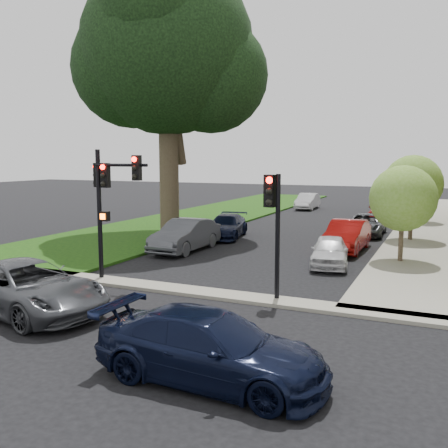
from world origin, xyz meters
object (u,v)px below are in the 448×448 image
at_px(traffic_signal_main, 108,191).
at_px(car_parked_3, 383,210).
at_px(car_cross_far, 211,347).
at_px(car_parked_6, 226,226).
at_px(small_tree_b, 413,184).
at_px(car_cross_near, 26,287).
at_px(car_parked_5, 185,235).
at_px(small_tree_a, 403,199).
at_px(traffic_signal_secondary, 274,213).
at_px(car_parked_4, 389,203).
at_px(car_parked_1, 347,236).
at_px(car_parked_9, 307,201).
at_px(eucalyptus, 166,49).
at_px(car_parked_0, 330,251).
at_px(small_tree_c, 420,183).
at_px(car_parked_2, 366,225).

bearing_deg(traffic_signal_main, car_parked_3, 72.60).
height_order(car_cross_far, car_parked_3, car_parked_3).
bearing_deg(car_parked_6, small_tree_b, 5.95).
relative_size(car_cross_near, car_parked_5, 1.16).
bearing_deg(small_tree_a, traffic_signal_secondary, -112.62).
bearing_deg(car_cross_near, car_parked_4, 0.01).
relative_size(car_cross_far, car_parked_1, 1.07).
relative_size(traffic_signal_secondary, car_parked_9, 0.95).
relative_size(eucalyptus, car_parked_0, 4.19).
xyz_separation_m(small_tree_b, car_parked_4, (-2.66, 15.11, -2.37)).
bearing_deg(small_tree_c, car_cross_far, -95.12).
bearing_deg(small_tree_c, car_parked_2, -109.90).
relative_size(small_tree_c, car_parked_5, 0.90).
height_order(small_tree_b, car_parked_0, small_tree_b).
distance_m(car_parked_4, car_parked_9, 6.98).
xyz_separation_m(small_tree_c, car_parked_0, (-2.71, -16.53, -2.21)).
bearing_deg(traffic_signal_main, car_parked_9, 90.02).
relative_size(car_parked_2, car_parked_9, 1.07).
bearing_deg(car_parked_6, eucalyptus, 174.82).
xyz_separation_m(small_tree_b, car_parked_5, (-9.95, -7.52, -2.36)).
xyz_separation_m(small_tree_a, car_parked_3, (-2.46, 15.10, -2.03)).
bearing_deg(small_tree_c, car_parked_9, 146.69).
relative_size(traffic_signal_main, car_parked_4, 0.90).
bearing_deg(car_parked_5, car_cross_near, -87.15).
distance_m(car_parked_2, car_parked_3, 7.52).
xyz_separation_m(small_tree_b, car_parked_1, (-2.67, -4.31, -2.39)).
distance_m(car_parked_4, car_parked_6, 19.35).
bearing_deg(car_parked_5, car_parked_9, 89.65).
relative_size(car_parked_2, car_parked_6, 1.00).
relative_size(car_cross_near, car_parked_3, 1.17).
distance_m(car_cross_far, car_parked_6, 18.63).
distance_m(car_parked_0, car_parked_6, 8.75).
height_order(car_cross_far, car_parked_6, car_cross_far).
bearing_deg(car_parked_0, car_parked_6, 133.66).
height_order(small_tree_a, small_tree_b, small_tree_b).
distance_m(car_parked_5, car_parked_6, 4.63).
xyz_separation_m(small_tree_a, small_tree_c, (0.00, 14.74, 0.01)).
bearing_deg(car_cross_near, car_parked_0, -22.27).
height_order(small_tree_c, car_parked_1, small_tree_c).
distance_m(eucalyptus, car_cross_far, 22.41).
distance_m(traffic_signal_secondary, car_parked_0, 6.41).
xyz_separation_m(car_parked_1, car_parked_2, (0.08, 5.64, -0.13)).
xyz_separation_m(traffic_signal_secondary, car_parked_0, (0.53, 5.99, -2.20)).
distance_m(small_tree_b, traffic_signal_secondary, 14.41).
height_order(car_parked_2, car_parked_6, car_parked_6).
xyz_separation_m(traffic_signal_secondary, car_parked_1, (0.57, 9.73, -2.08)).
height_order(car_cross_near, car_parked_3, car_parked_3).
relative_size(traffic_signal_secondary, car_parked_1, 0.88).
height_order(small_tree_a, traffic_signal_main, traffic_signal_main).
relative_size(small_tree_b, car_cross_far, 0.95).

